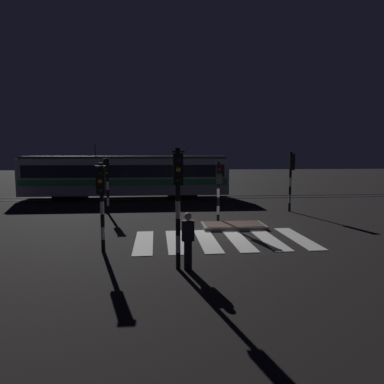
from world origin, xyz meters
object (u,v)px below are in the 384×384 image
(traffic_light_kerb_mid_left, at_px, (178,191))
(tram, at_px, (127,176))
(traffic_light_corner_far_left, at_px, (107,177))
(traffic_light_corner_near_left, at_px, (101,194))
(traffic_light_corner_far_right, at_px, (291,173))
(traffic_light_median_centre, at_px, (219,183))
(pedestrian_waiting_at_kerb, at_px, (188,241))

(traffic_light_kerb_mid_left, distance_m, tram, 16.84)
(traffic_light_kerb_mid_left, bearing_deg, traffic_light_corner_far_left, 109.87)
(traffic_light_corner_near_left, bearing_deg, traffic_light_corner_far_right, 38.10)
(traffic_light_median_centre, height_order, traffic_light_corner_far_left, traffic_light_corner_far_left)
(traffic_light_kerb_mid_left, distance_m, traffic_light_corner_far_right, 11.92)
(traffic_light_median_centre, xyz_separation_m, pedestrian_waiting_at_kerb, (-2.02, -6.58, -1.10))
(traffic_light_corner_far_left, height_order, traffic_light_corner_far_right, traffic_light_corner_far_right)
(traffic_light_corner_near_left, bearing_deg, tram, 92.27)
(traffic_light_median_centre, distance_m, tram, 11.33)
(tram, height_order, pedestrian_waiting_at_kerb, tram)
(traffic_light_corner_far_right, height_order, tram, tram)
(tram, bearing_deg, traffic_light_corner_far_right, -34.40)
(traffic_light_kerb_mid_left, bearing_deg, traffic_light_corner_far_right, 53.39)
(tram, bearing_deg, traffic_light_corner_near_left, -87.73)
(traffic_light_median_centre, height_order, traffic_light_corner_far_right, traffic_light_corner_far_right)
(traffic_light_corner_far_left, bearing_deg, traffic_light_median_centre, -28.13)
(traffic_light_corner_far_left, xyz_separation_m, pedestrian_waiting_at_kerb, (3.79, -9.69, -1.26))
(traffic_light_kerb_mid_left, distance_m, pedestrian_waiting_at_kerb, 1.50)
(traffic_light_corner_far_left, bearing_deg, tram, 86.54)
(traffic_light_corner_far_right, bearing_deg, traffic_light_median_centre, -148.12)
(tram, bearing_deg, traffic_light_kerb_mid_left, -79.43)
(traffic_light_median_centre, bearing_deg, traffic_light_corner_near_left, -136.61)
(traffic_light_corner_far_left, bearing_deg, traffic_light_corner_far_right, -0.67)
(traffic_light_corner_far_left, distance_m, pedestrian_waiting_at_kerb, 10.48)
(traffic_light_corner_far_right, bearing_deg, pedestrian_waiting_at_kerb, -125.49)
(traffic_light_corner_far_right, distance_m, tram, 12.37)
(traffic_light_median_centre, height_order, traffic_light_corner_near_left, traffic_light_corner_near_left)
(tram, distance_m, pedestrian_waiting_at_kerb, 16.91)
(pedestrian_waiting_at_kerb, bearing_deg, tram, 101.52)
(traffic_light_median_centre, distance_m, traffic_light_corner_far_right, 5.66)
(traffic_light_kerb_mid_left, bearing_deg, traffic_light_median_centre, 70.67)
(traffic_light_median_centre, relative_size, pedestrian_waiting_at_kerb, 1.76)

